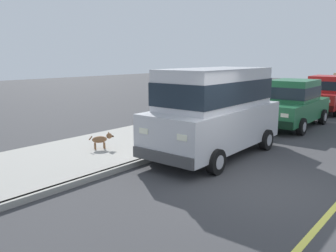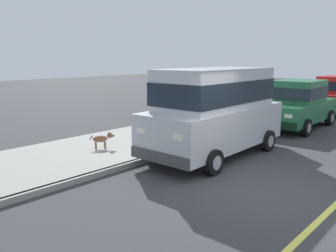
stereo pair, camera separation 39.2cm
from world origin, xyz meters
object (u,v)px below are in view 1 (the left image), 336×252
Objects in this scene: car_silver_van at (215,108)px; dog_brown at (102,139)px; fire_hydrant at (178,132)px; car_green_sedan at (292,103)px; car_red_hatchback at (326,93)px.

car_silver_van is 7.37× the size of dog_brown.
fire_hydrant is at bearing 174.77° from car_silver_van.
car_green_sedan reaches higher than dog_brown.
dog_brown is at bearing -109.87° from car_green_sedan.
car_red_hatchback reaches higher than dog_brown.
car_silver_van is at bearing 36.43° from dog_brown.
car_silver_van is 1.06× the size of car_green_sedan.
car_green_sedan is 4.98m from car_red_hatchback.
fire_hydrant is (1.24, 2.12, 0.05)m from dog_brown.
car_silver_van is 1.28× the size of car_red_hatchback.
car_green_sedan is 8.21m from dog_brown.
dog_brown is at bearing -120.23° from fire_hydrant.
car_green_sedan is at bearing -89.20° from car_red_hatchback.
fire_hydrant reaches higher than dog_brown.
dog_brown is at bearing -102.09° from car_red_hatchback.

